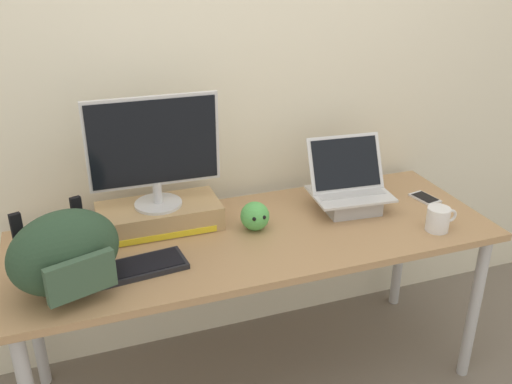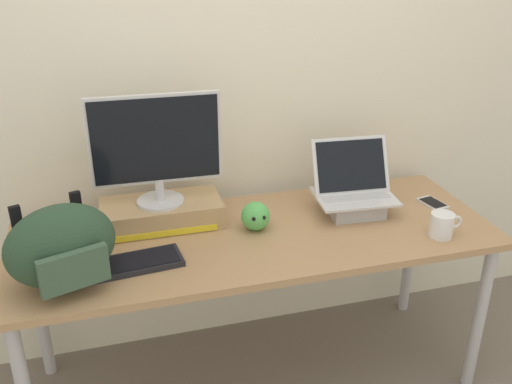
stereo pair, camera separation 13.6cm
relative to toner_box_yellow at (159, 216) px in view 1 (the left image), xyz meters
The scene contains 11 objects.
ground_plane 0.88m from the toner_box_yellow, 27.07° to the right, with size 20.00×20.00×0.00m, color #70665B.
back_wall 0.67m from the toner_box_yellow, 37.57° to the left, with size 7.00×0.10×2.60m, color silver.
desk 0.41m from the toner_box_yellow, 27.07° to the right, with size 1.91×0.70×0.74m.
toner_box_yellow is the anchor object (origin of this frame).
desktop_monitor 0.29m from the toner_box_yellow, 92.01° to the right, with size 0.51×0.19×0.44m.
open_laptop 0.81m from the toner_box_yellow, ahead, with size 0.35×0.27×0.30m.
external_keyboard 0.35m from the toner_box_yellow, 120.93° to the right, with size 0.44×0.19×0.02m.
messenger_backpack 0.51m from the toner_box_yellow, 137.22° to the right, with size 0.42×0.34×0.29m.
coffee_mug 1.12m from the toner_box_yellow, 20.82° to the right, with size 0.13×0.09×0.10m.
cell_phone 1.18m from the toner_box_yellow, ahead, with size 0.10×0.14×0.01m.
plush_toy 0.39m from the toner_box_yellow, 22.09° to the right, with size 0.12×0.12×0.12m.
Camera 1 is at (-0.66, -1.87, 1.84)m, focal length 39.87 mm.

